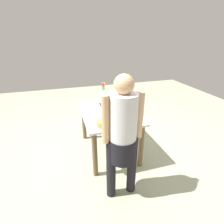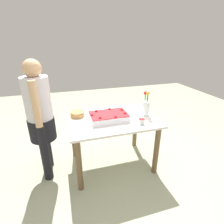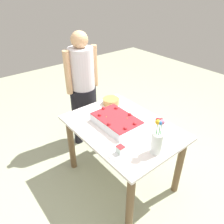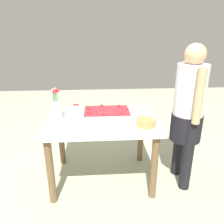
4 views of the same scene
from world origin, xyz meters
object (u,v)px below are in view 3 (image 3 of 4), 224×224
(flower_vase, at_px, (157,140))
(person_standing, at_px, (83,84))
(sheet_cake, at_px, (116,121))
(cake_knife, at_px, (169,135))
(serving_plate_with_slice, at_px, (120,152))
(fruit_bowl, at_px, (111,101))

(flower_vase, distance_m, person_standing, 1.33)
(sheet_cake, xyz_separation_m, cake_knife, (-0.44, -0.27, -0.04))
(sheet_cake, height_order, person_standing, person_standing)
(serving_plate_with_slice, relative_size, person_standing, 0.15)
(serving_plate_with_slice, relative_size, flower_vase, 0.65)
(flower_vase, xyz_separation_m, fruit_bowl, (0.88, -0.22, -0.10))
(cake_knife, distance_m, flower_vase, 0.31)
(flower_vase, bearing_deg, cake_knife, -75.24)
(cake_knife, bearing_deg, serving_plate_with_slice, 9.32)
(fruit_bowl, distance_m, person_standing, 0.47)
(flower_vase, distance_m, fruit_bowl, 0.92)
(sheet_cake, relative_size, serving_plate_with_slice, 2.19)
(fruit_bowl, xyz_separation_m, person_standing, (0.45, 0.10, 0.09))
(fruit_bowl, bearing_deg, cake_knife, -176.65)
(sheet_cake, xyz_separation_m, serving_plate_with_slice, (-0.34, 0.24, -0.03))
(sheet_cake, bearing_deg, fruit_bowl, -31.54)
(sheet_cake, relative_size, fruit_bowl, 2.50)
(serving_plate_with_slice, bearing_deg, fruit_bowl, -33.40)
(flower_vase, bearing_deg, sheet_cake, 0.19)
(fruit_bowl, bearing_deg, person_standing, 12.24)
(flower_vase, bearing_deg, person_standing, -5.48)
(flower_vase, height_order, person_standing, person_standing)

